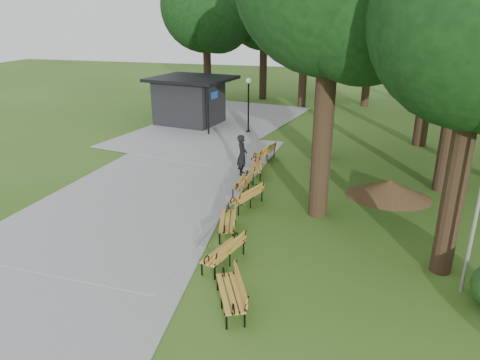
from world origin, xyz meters
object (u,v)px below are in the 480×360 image
(kiosk, at_px, (189,100))
(bench_4, at_px, (243,182))
(bench_5, at_px, (256,166))
(lawn_tree_1, at_px, (470,2))
(bench_3, at_px, (246,197))
(bench_6, at_px, (263,153))
(lamp_post, at_px, (248,94))
(dirt_mound, at_px, (389,189))
(person, at_px, (242,155))
(bench_0, at_px, (230,293))
(bench_2, at_px, (227,221))
(bench_1, at_px, (224,251))
(metal_pole, at_px, (480,194))

(kiosk, distance_m, bench_4, 13.10)
(kiosk, relative_size, bench_5, 2.66)
(bench_4, relative_size, lawn_tree_1, 0.18)
(bench_3, xyz_separation_m, bench_6, (-0.61, 5.74, 0.00))
(lamp_post, xyz_separation_m, bench_6, (2.25, -5.59, -1.99))
(dirt_mound, distance_m, bench_4, 5.99)
(bench_4, bearing_deg, bench_3, 18.58)
(lamp_post, bearing_deg, kiosk, 163.76)
(person, relative_size, bench_0, 1.02)
(bench_2, bearing_deg, bench_3, 164.41)
(bench_2, height_order, bench_4, same)
(dirt_mound, height_order, bench_5, bench_5)
(bench_4, xyz_separation_m, lawn_tree_1, (8.03, 2.49, 7.04))
(bench_0, xyz_separation_m, bench_1, (-0.80, 1.96, 0.00))
(bench_5, bearing_deg, lamp_post, -174.07)
(bench_3, bearing_deg, dirt_mound, 134.90)
(bench_3, relative_size, lawn_tree_1, 0.18)
(bench_6, bearing_deg, bench_2, 18.20)
(lamp_post, height_order, bench_5, lamp_post)
(dirt_mound, distance_m, bench_1, 8.46)
(bench_1, distance_m, lawn_tree_1, 12.98)
(bench_2, xyz_separation_m, lawn_tree_1, (7.56, 6.30, 7.04))
(dirt_mound, distance_m, bench_5, 5.96)
(dirt_mound, relative_size, metal_pole, 0.51)
(bench_5, bearing_deg, metal_pole, 33.91)
(bench_1, xyz_separation_m, bench_6, (-1.07, 10.04, 0.00))
(person, distance_m, bench_3, 3.73)
(bench_4, bearing_deg, lamp_post, -166.66)
(bench_1, bearing_deg, lamp_post, -153.42)
(kiosk, bearing_deg, dirt_mound, -29.37)
(bench_1, distance_m, bench_5, 8.00)
(bench_3, bearing_deg, bench_1, 25.37)
(person, relative_size, dirt_mound, 0.67)
(person, xyz_separation_m, lamp_post, (-1.74, 7.81, 1.46))
(kiosk, relative_size, bench_0, 2.66)
(bench_4, bearing_deg, bench_1, 9.31)
(lamp_post, xyz_separation_m, bench_3, (2.86, -11.32, -1.99))
(bench_6, bearing_deg, kiosk, -121.61)
(metal_pole, relative_size, bench_3, 3.00)
(metal_pole, relative_size, bench_1, 3.00)
(lamp_post, distance_m, dirt_mound, 12.20)
(bench_3, bearing_deg, bench_4, -141.97)
(bench_4, bearing_deg, bench_0, 12.68)
(person, xyz_separation_m, bench_0, (2.37, -9.78, -0.52))
(bench_5, distance_m, lawn_tree_1, 10.66)
(bench_4, relative_size, bench_5, 1.00)
(bench_5, bearing_deg, person, -90.00)
(bench_5, height_order, lawn_tree_1, lawn_tree_1)
(person, xyz_separation_m, lawn_tree_1, (8.64, 0.48, 6.52))
(metal_pole, distance_m, bench_4, 9.63)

